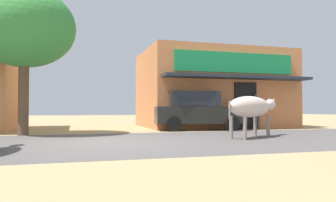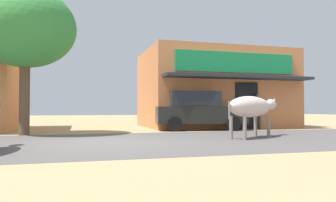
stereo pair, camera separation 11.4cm
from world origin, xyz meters
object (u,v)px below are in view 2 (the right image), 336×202
parked_hatchback_car (197,110)px  pedestrian_by_shop (259,108)px  cow_far_dark (252,107)px  roadside_tree (25,28)px

parked_hatchback_car → pedestrian_by_shop: 2.86m
parked_hatchback_car → cow_far_dark: bearing=-86.2°
roadside_tree → cow_far_dark: (7.03, -3.05, -2.75)m
roadside_tree → pedestrian_by_shop: (9.60, 0.79, -2.77)m
roadside_tree → parked_hatchback_car: 7.42m
cow_far_dark → parked_hatchback_car: bearing=93.8°
roadside_tree → pedestrian_by_shop: roadside_tree is taller
roadside_tree → pedestrian_by_shop: bearing=4.7°
roadside_tree → pedestrian_by_shop: size_ratio=3.18×
parked_hatchback_car → cow_far_dark: parked_hatchback_car is taller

